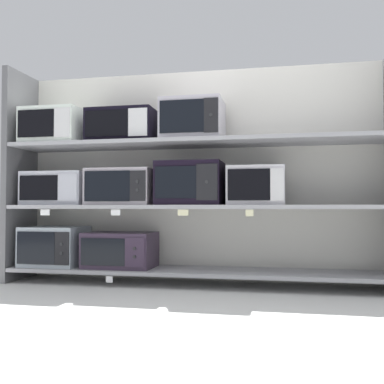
% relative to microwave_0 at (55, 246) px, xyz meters
% --- Properties ---
extents(ground, '(6.89, 6.00, 0.02)m').
position_rel_microwave_0_xyz_m(ground, '(1.15, -1.00, -0.29)').
color(ground, silver).
extents(back_panel, '(3.09, 0.04, 1.73)m').
position_rel_microwave_0_xyz_m(back_panel, '(1.15, 0.26, 0.58)').
color(back_panel, beige).
rests_on(back_panel, ground).
extents(upright_left, '(0.05, 0.47, 1.73)m').
position_rel_microwave_0_xyz_m(upright_left, '(-0.32, 0.00, 0.58)').
color(upright_left, '#5B5B5E').
rests_on(upright_left, ground).
extents(shelf_0, '(2.89, 0.47, 0.03)m').
position_rel_microwave_0_xyz_m(shelf_0, '(1.15, 0.00, -0.17)').
color(shelf_0, '#99999E').
rests_on(shelf_0, ground).
extents(microwave_0, '(0.47, 0.41, 0.32)m').
position_rel_microwave_0_xyz_m(microwave_0, '(0.00, 0.00, 0.00)').
color(microwave_0, '#98A4AE').
rests_on(microwave_0, shelf_0).
extents(microwave_1, '(0.54, 0.38, 0.28)m').
position_rel_microwave_0_xyz_m(microwave_1, '(0.57, 0.00, -0.02)').
color(microwave_1, '#34273A').
rests_on(microwave_1, shelf_0).
extents(price_tag_0, '(0.05, 0.00, 0.05)m').
position_rel_microwave_0_xyz_m(price_tag_0, '(0.57, -0.23, -0.22)').
color(price_tag_0, white).
extents(shelf_1, '(2.89, 0.47, 0.03)m').
position_rel_microwave_0_xyz_m(shelf_1, '(1.15, 0.00, 0.32)').
color(shelf_1, '#99999E').
extents(microwave_2, '(0.52, 0.36, 0.27)m').
position_rel_microwave_0_xyz_m(microwave_2, '(0.03, 0.00, 0.47)').
color(microwave_2, '#B3B5C0').
rests_on(microwave_2, shelf_1).
extents(microwave_3, '(0.51, 0.42, 0.28)m').
position_rel_microwave_0_xyz_m(microwave_3, '(0.59, -0.00, 0.48)').
color(microwave_3, '#A29AA3').
rests_on(microwave_3, shelf_1).
extents(microwave_4, '(0.49, 0.42, 0.33)m').
position_rel_microwave_0_xyz_m(microwave_4, '(1.14, 0.00, 0.50)').
color(microwave_4, black).
rests_on(microwave_4, shelf_1).
extents(microwave_5, '(0.42, 0.39, 0.29)m').
position_rel_microwave_0_xyz_m(microwave_5, '(1.65, 0.00, 0.48)').
color(microwave_5, '#B9B6BD').
rests_on(microwave_5, shelf_1).
extents(price_tag_1, '(0.08, 0.00, 0.05)m').
position_rel_microwave_0_xyz_m(price_tag_1, '(0.04, -0.23, 0.28)').
color(price_tag_1, white).
extents(price_tag_2, '(0.07, 0.00, 0.04)m').
position_rel_microwave_0_xyz_m(price_tag_2, '(0.62, -0.23, 0.28)').
color(price_tag_2, white).
extents(price_tag_3, '(0.08, 0.00, 0.04)m').
position_rel_microwave_0_xyz_m(price_tag_3, '(1.13, -0.23, 0.28)').
color(price_tag_3, beige).
extents(price_tag_4, '(0.05, 0.00, 0.05)m').
position_rel_microwave_0_xyz_m(price_tag_4, '(1.61, -0.23, 0.28)').
color(price_tag_4, beige).
extents(shelf_2, '(2.89, 0.47, 0.03)m').
position_rel_microwave_0_xyz_m(shelf_2, '(1.15, 0.00, 0.82)').
color(shelf_2, '#99999E').
extents(microwave_6, '(0.47, 0.42, 0.29)m').
position_rel_microwave_0_xyz_m(microwave_6, '(0.00, 0.00, 0.98)').
color(microwave_6, silver).
rests_on(microwave_6, shelf_2).
extents(microwave_7, '(0.53, 0.34, 0.27)m').
position_rel_microwave_0_xyz_m(microwave_7, '(0.58, 0.00, 0.97)').
color(microwave_7, black).
rests_on(microwave_7, shelf_2).
extents(microwave_8, '(0.47, 0.40, 0.32)m').
position_rel_microwave_0_xyz_m(microwave_8, '(1.16, 0.00, 0.99)').
color(microwave_8, '#B5B0BB').
rests_on(microwave_8, shelf_2).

